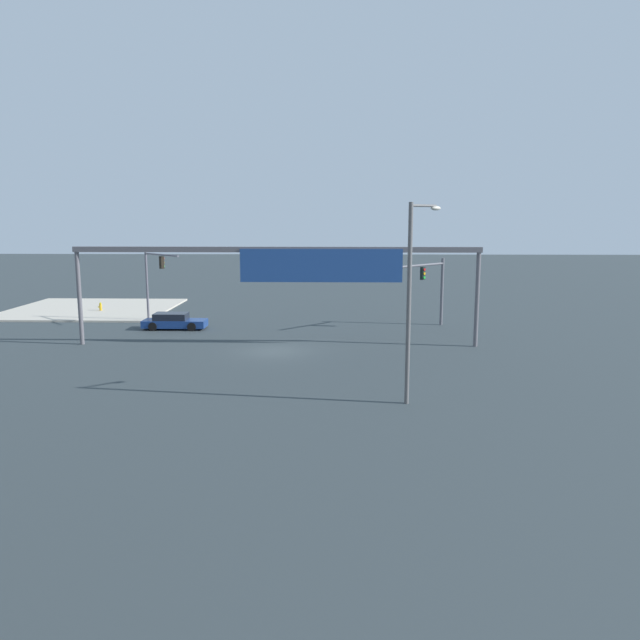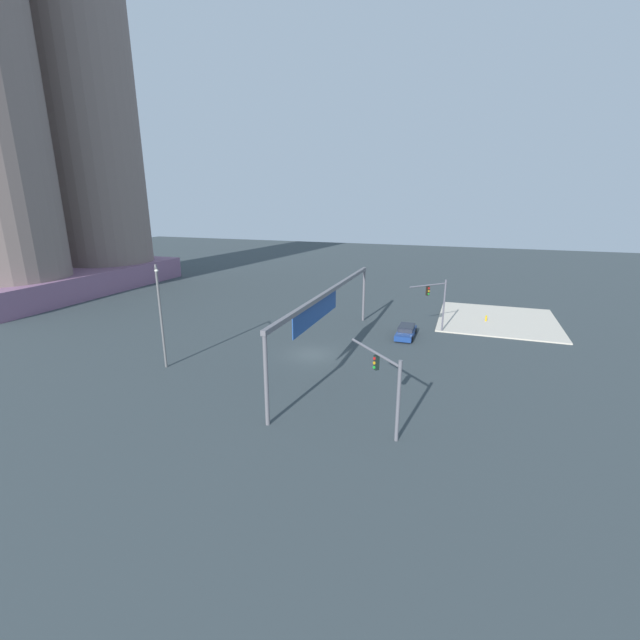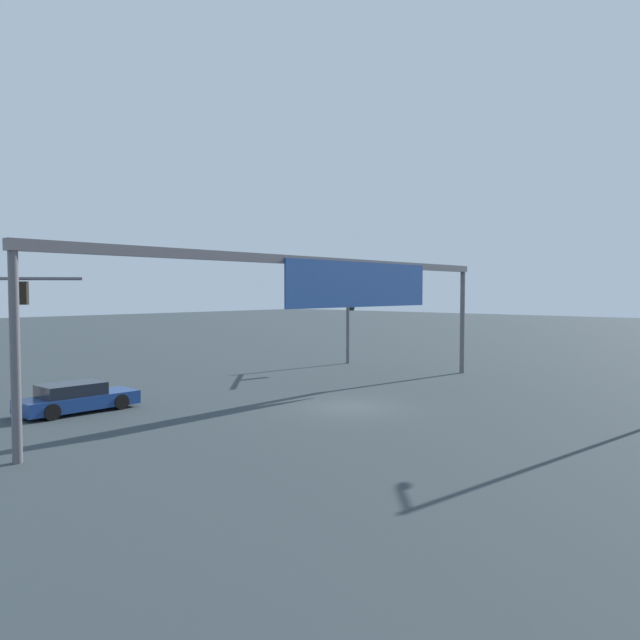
% 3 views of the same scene
% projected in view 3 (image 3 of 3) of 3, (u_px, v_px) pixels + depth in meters
% --- Properties ---
extents(ground_plane, '(202.99, 202.99, 0.00)m').
position_uv_depth(ground_plane, '(351.00, 407.00, 25.80)').
color(ground_plane, '#333D41').
extents(traffic_signal_opposite_side, '(4.07, 4.04, 5.20)m').
position_uv_depth(traffic_signal_opposite_side, '(350.00, 312.00, 40.03)').
color(traffic_signal_opposite_side, '#5D5D65').
rests_on(traffic_signal_opposite_side, ground).
extents(overhead_sign_gantry, '(26.24, 0.43, 6.44)m').
position_uv_depth(overhead_sign_gantry, '(332.00, 280.00, 27.37)').
color(overhead_sign_gantry, slate).
rests_on(overhead_sign_gantry, ground).
extents(sedan_car_approaching, '(4.68, 1.83, 1.21)m').
position_uv_depth(sedan_car_approaching, '(76.00, 398.00, 24.70)').
color(sedan_car_approaching, navy).
rests_on(sedan_car_approaching, ground).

